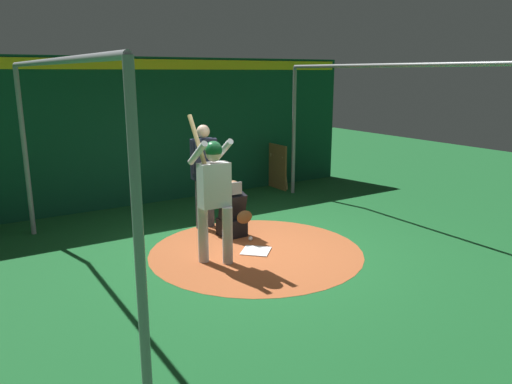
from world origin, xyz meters
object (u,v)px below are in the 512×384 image
umpire (204,170)px  baseball_0 (250,239)px  catcher (233,215)px  bat_rack (274,167)px  home_plate (256,251)px  batter (214,190)px

umpire → baseball_0: bearing=14.7°
catcher → bat_rack: 3.80m
baseball_0 → home_plate: bearing=-21.8°
umpire → bat_rack: bearing=125.1°
catcher → umpire: size_ratio=0.53×
batter → catcher: (-0.87, 0.81, -0.71)m
home_plate → batter: (0.05, -0.74, 1.07)m
umpire → home_plate: bearing=3.7°
catcher → baseball_0: size_ratio=13.08×
batter → baseball_0: bearing=118.7°
home_plate → catcher: bearing=175.1°
baseball_0 → bat_rack: bearing=140.2°
batter → umpire: size_ratio=1.16×
bat_rack → umpire: bearing=-54.9°
batter → catcher: size_ratio=2.19×
home_plate → baseball_0: baseball_0 is taller
catcher → bat_rack: size_ratio=0.91×
baseball_0 → batter: bearing=-61.3°
catcher → bat_rack: (-2.70, 2.67, 0.11)m
home_plate → catcher: catcher is taller
batter → catcher: batter is taller
home_plate → bat_rack: size_ratio=0.40×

